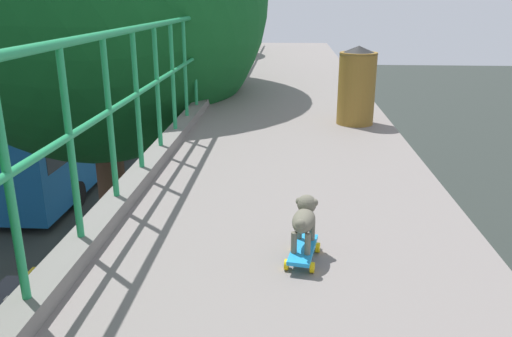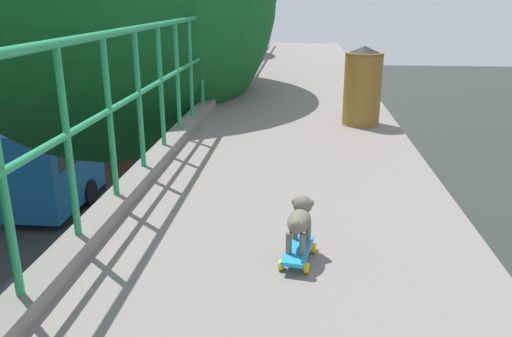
# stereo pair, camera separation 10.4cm
# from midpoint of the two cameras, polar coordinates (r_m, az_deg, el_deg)

# --- Properties ---
(car_yellow_cab_fifth) EXTENTS (1.85, 4.14, 1.55)m
(car_yellow_cab_fifth) POSITION_cam_midpoint_polar(r_m,az_deg,el_deg) (12.69, -23.15, -15.47)
(car_yellow_cab_fifth) COLOR yellow
(car_yellow_cab_fifth) RESTS_ON ground
(city_bus) EXTENTS (2.61, 11.69, 3.26)m
(city_bus) POSITION_cam_midpoint_polar(r_m,az_deg,el_deg) (23.27, -17.91, 3.57)
(city_bus) COLOR #134D85
(city_bus) RESTS_ON ground
(toy_skateboard) EXTENTS (0.23, 0.42, 0.09)m
(toy_skateboard) POSITION_cam_midpoint_polar(r_m,az_deg,el_deg) (3.18, 5.66, -9.14)
(toy_skateboard) COLOR #2093D9
(toy_skateboard) RESTS_ON overpass_deck
(small_dog) EXTENTS (0.18, 0.36, 0.29)m
(small_dog) POSITION_cam_midpoint_polar(r_m,az_deg,el_deg) (3.13, 5.86, -5.47)
(small_dog) COLOR #676453
(small_dog) RESTS_ON toy_skateboard
(litter_bin) EXTENTS (0.47, 0.47, 0.98)m
(litter_bin) POSITION_cam_midpoint_polar(r_m,az_deg,el_deg) (6.62, 12.19, 9.03)
(litter_bin) COLOR olive
(litter_bin) RESTS_ON overpass_deck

